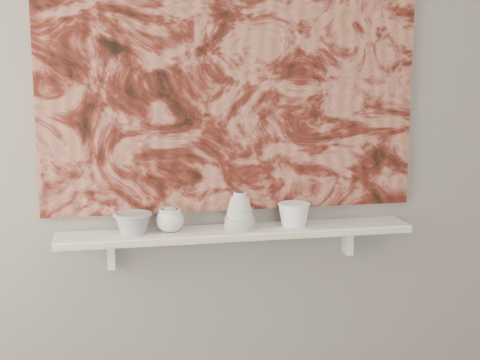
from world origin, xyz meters
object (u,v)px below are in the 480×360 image
object	(u,v)px
painting	(233,72)
bell_vessel	(240,210)
shelf	(237,232)
cup_cream	(170,220)
bowl_grey	(133,223)
bowl_white	(294,214)

from	to	relation	value
painting	bell_vessel	distance (m)	0.54
shelf	cup_cream	world-z (taller)	cup_cream
bowl_grey	bowl_white	bearing A→B (deg)	0.00
bowl_grey	bell_vessel	xyz separation A→B (m)	(0.42, 0.00, 0.03)
painting	bowl_grey	bearing A→B (deg)	-168.75
cup_cream	bowl_white	distance (m)	0.50
bowl_grey	bell_vessel	world-z (taller)	bell_vessel
bell_vessel	bowl_white	size ratio (longest dim) A/B	1.12
bowl_white	bowl_grey	bearing A→B (deg)	180.00
shelf	cup_cream	xyz separation A→B (m)	(-0.26, 0.00, 0.06)
bell_vessel	painting	bearing A→B (deg)	98.03
painting	bowl_white	bearing A→B (deg)	-19.04
bowl_grey	bell_vessel	bearing A→B (deg)	0.00
shelf	bowl_grey	size ratio (longest dim) A/B	9.45
shelf	painting	world-z (taller)	painting
bowl_grey	cup_cream	distance (m)	0.14
bowl_grey	cup_cream	xyz separation A→B (m)	(0.14, 0.00, 0.01)
shelf	bowl_white	size ratio (longest dim) A/B	10.70
painting	bell_vessel	xyz separation A→B (m)	(0.01, -0.08, -0.54)
bowl_grey	bowl_white	world-z (taller)	bowl_white
bowl_grey	bowl_white	size ratio (longest dim) A/B	1.13
bowl_grey	shelf	bearing A→B (deg)	0.00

